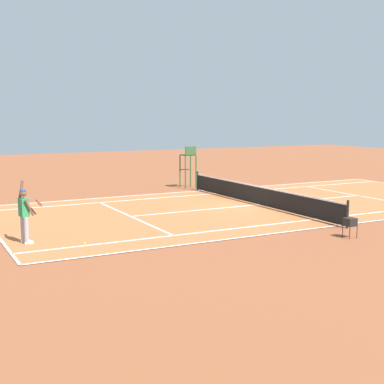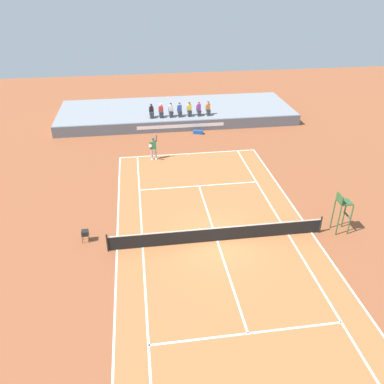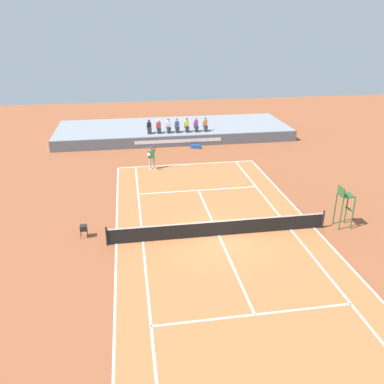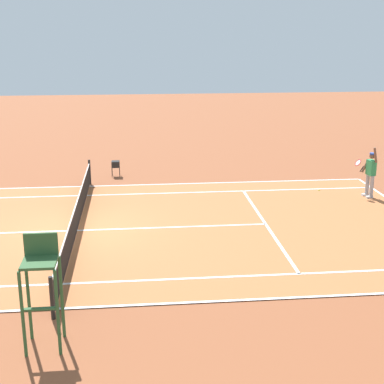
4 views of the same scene
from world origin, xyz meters
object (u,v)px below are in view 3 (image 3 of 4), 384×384
object	(u,v)px
spectator_seated_1	(159,127)
spectator_seated_5	(196,125)
equipment_bag	(196,147)
ball_hopper	(83,228)
tennis_ball	(140,177)
umpire_chair	(344,201)
spectator_seated_4	(187,126)
spectator_seated_6	(206,125)
spectator_seated_0	(149,127)
tennis_player	(152,157)
spectator_seated_3	(177,126)
spectator_seated_2	(169,126)

from	to	relation	value
spectator_seated_1	spectator_seated_5	world-z (taller)	same
equipment_bag	ball_hopper	world-z (taller)	ball_hopper
tennis_ball	umpire_chair	xyz separation A→B (m)	(10.91, -9.54, 1.52)
spectator_seated_4	spectator_seated_6	world-z (taller)	same
equipment_bag	spectator_seated_0	bearing A→B (deg)	152.14
spectator_seated_6	equipment_bag	distance (m)	2.89
tennis_player	ball_hopper	size ratio (longest dim) A/B	2.98
spectator_seated_5	spectator_seated_4	bearing A→B (deg)	180.00
spectator_seated_0	spectator_seated_6	size ratio (longest dim) A/B	1.00
equipment_bag	spectator_seated_1	bearing A→B (deg)	145.88
spectator_seated_0	umpire_chair	world-z (taller)	umpire_chair
spectator_seated_0	umpire_chair	xyz separation A→B (m)	(9.60, -18.32, -0.06)
tennis_player	spectator_seated_4	bearing A→B (deg)	61.64
spectator_seated_0	spectator_seated_6	xyz separation A→B (m)	(5.34, 0.00, 0.00)
spectator_seated_4	tennis_ball	xyz separation A→B (m)	(-4.87, -8.78, -1.58)
spectator_seated_1	spectator_seated_5	distance (m)	3.56
spectator_seated_6	tennis_ball	distance (m)	11.13
spectator_seated_3	spectator_seated_4	bearing A→B (deg)	0.00
ball_hopper	spectator_seated_5	bearing A→B (deg)	62.20
spectator_seated_1	tennis_player	xyz separation A→B (m)	(-1.17, -7.10, -0.62)
ball_hopper	spectator_seated_2	bearing A→B (deg)	69.47
spectator_seated_0	tennis_ball	distance (m)	9.02
spectator_seated_3	tennis_ball	xyz separation A→B (m)	(-3.94, -8.78, -1.58)
spectator_seated_4	umpire_chair	size ratio (longest dim) A/B	0.52
spectator_seated_5	spectator_seated_6	xyz separation A→B (m)	(0.90, 0.00, 0.00)
umpire_chair	spectator_seated_1	bearing A→B (deg)	115.42
umpire_chair	spectator_seated_5	bearing A→B (deg)	105.70
spectator_seated_0	spectator_seated_2	distance (m)	1.81
spectator_seated_0	spectator_seated_4	world-z (taller)	same
spectator_seated_1	spectator_seated_6	world-z (taller)	same
spectator_seated_2	spectator_seated_0	bearing A→B (deg)	180.00
equipment_bag	spectator_seated_4	bearing A→B (deg)	102.91
spectator_seated_3	spectator_seated_6	size ratio (longest dim) A/B	1.00
spectator_seated_6	spectator_seated_2	bearing A→B (deg)	180.00
spectator_seated_0	tennis_player	bearing A→B (deg)	-92.23
spectator_seated_0	tennis_ball	world-z (taller)	spectator_seated_0
tennis_ball	ball_hopper	size ratio (longest dim) A/B	0.10
ball_hopper	spectator_seated_0	bearing A→B (deg)	74.92
tennis_ball	spectator_seated_1	bearing A→B (deg)	75.93
spectator_seated_1	tennis_player	world-z (taller)	spectator_seated_1
spectator_seated_1	ball_hopper	bearing A→B (deg)	-107.80
spectator_seated_3	ball_hopper	bearing A→B (deg)	-112.87
spectator_seated_1	spectator_seated_2	distance (m)	0.92
spectator_seated_6	equipment_bag	bearing A→B (deg)	-121.27
equipment_bag	ball_hopper	size ratio (longest dim) A/B	1.36
spectator_seated_0	spectator_seated_3	world-z (taller)	same
spectator_seated_2	tennis_ball	bearing A→B (deg)	-109.58
spectator_seated_2	spectator_seated_4	size ratio (longest dim) A/B	1.00
spectator_seated_6	tennis_ball	world-z (taller)	spectator_seated_6
spectator_seated_3	tennis_player	xyz separation A→B (m)	(-2.90, -7.10, -0.62)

